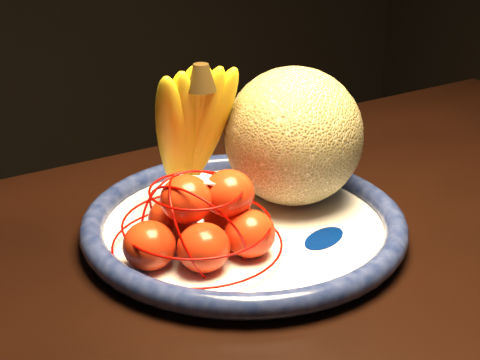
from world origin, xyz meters
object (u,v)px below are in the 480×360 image
fruit_bowl (244,224)px  mandarin_bag (202,223)px  banana_bunch (190,128)px  cantaloupe (294,136)px

fruit_bowl → mandarin_bag: 0.09m
banana_bunch → mandarin_bag: size_ratio=0.83×
banana_bunch → mandarin_bag: bearing=-107.9°
cantaloupe → mandarin_bag: bearing=-156.6°
cantaloupe → mandarin_bag: 0.18m
banana_bunch → mandarin_bag: 0.14m
cantaloupe → banana_bunch: bearing=157.9°
fruit_bowl → banana_bunch: (-0.03, 0.08, 0.10)m
fruit_bowl → cantaloupe: 0.13m
cantaloupe → mandarin_bag: size_ratio=0.70×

